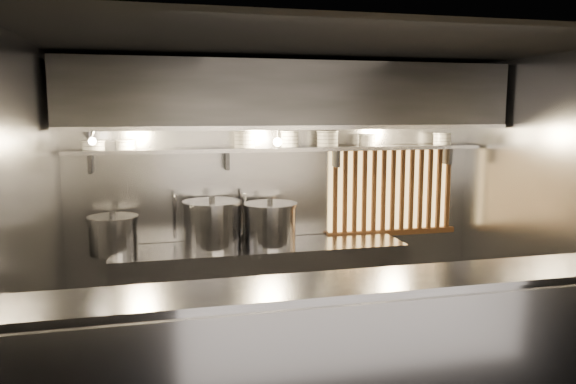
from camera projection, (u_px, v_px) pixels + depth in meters
name	position (u px, v px, depth m)	size (l,w,h in m)	color
floor	(320.00, 374.00, 4.90)	(4.50, 4.50, 0.00)	black
ceiling	(323.00, 45.00, 4.50)	(4.50, 4.50, 0.00)	black
wall_back	(281.00, 192.00, 6.14)	(4.50, 4.50, 0.00)	gray
wall_left	(32.00, 230.00, 4.16)	(3.00, 3.00, 0.00)	gray
wall_right	(551.00, 206.00, 5.24)	(3.00, 3.00, 0.00)	gray
serving_counter	(361.00, 359.00, 3.90)	(4.50, 0.56, 1.13)	#9C9CA1
cooking_bench	(261.00, 288.00, 5.85)	(3.00, 0.70, 0.90)	#9C9CA1
bowl_shelf	(284.00, 149.00, 5.90)	(4.40, 0.34, 0.04)	#9C9CA1
exhaust_hood	(289.00, 96.00, 5.61)	(4.40, 0.81, 0.65)	#2D2D30
wood_screen	(392.00, 190.00, 6.41)	(1.56, 0.09, 1.04)	#FFCC72
faucet_left	(175.00, 206.00, 5.75)	(0.04, 0.30, 0.50)	silver
faucet_right	(242.00, 204.00, 5.92)	(0.04, 0.30, 0.50)	silver
heat_lamp	(89.00, 135.00, 4.97)	(0.25, 0.35, 0.20)	#9C9CA1
pendant_bulb	(278.00, 142.00, 5.75)	(0.09, 0.09, 0.19)	#2D2D30
stock_pot_left	(113.00, 234.00, 5.46)	(0.58, 0.58, 0.41)	#9C9CA1
stock_pot_mid	(212.00, 224.00, 5.68)	(0.67, 0.67, 0.52)	#9C9CA1
stock_pot_right	(270.00, 224.00, 5.78)	(0.60, 0.60, 0.48)	#9C9CA1
bowl_stack_0	(93.00, 145.00, 5.44)	(0.23, 0.23, 0.09)	silver
bowl_stack_1	(126.00, 145.00, 5.51)	(0.20, 0.20, 0.09)	silver
bowl_stack_2	(245.00, 139.00, 5.79)	(0.23, 0.23, 0.17)	silver
bowl_stack_3	(290.00, 139.00, 5.90)	(0.20, 0.20, 0.17)	silver
bowl_stack_4	(327.00, 138.00, 6.00)	(0.24, 0.24, 0.17)	silver
bowl_stack_5	(367.00, 140.00, 6.11)	(0.20, 0.20, 0.13)	silver
bowl_stack_6	(442.00, 139.00, 6.33)	(0.21, 0.21, 0.13)	silver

